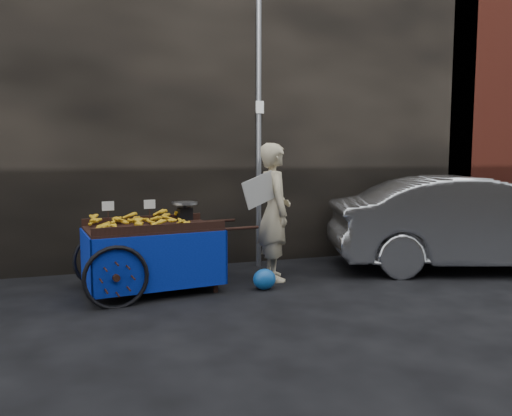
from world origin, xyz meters
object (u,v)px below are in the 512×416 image
object	(u,v)px
banana_cart	(148,234)
parked_car	(475,223)
vendor	(274,212)
plastic_bag	(264,279)

from	to	relation	value
banana_cart	parked_car	bearing A→B (deg)	-9.95
banana_cart	vendor	distance (m)	1.71
parked_car	plastic_bag	bearing A→B (deg)	110.72
parked_car	vendor	bearing A→B (deg)	102.19
plastic_bag	parked_car	size ratio (longest dim) A/B	0.07
plastic_bag	parked_car	xyz separation A→B (m)	(3.35, 0.14, 0.56)
banana_cart	vendor	size ratio (longest dim) A/B	1.22
vendor	plastic_bag	bearing A→B (deg)	152.86
banana_cart	plastic_bag	xyz separation A→B (m)	(1.39, -0.37, -0.59)
vendor	parked_car	size ratio (longest dim) A/B	0.44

